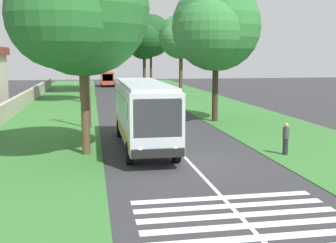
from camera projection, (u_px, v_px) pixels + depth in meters
name	position (u px, v px, depth m)	size (l,w,h in m)	color
ground	(190.00, 163.00, 21.01)	(160.00, 160.00, 0.00)	#333335
grass_verge_left	(48.00, 122.00, 34.19)	(120.00, 8.00, 0.04)	#387533
grass_verge_right	(243.00, 117.00, 37.03)	(120.00, 8.00, 0.04)	#387533
centre_line	(149.00, 119.00, 35.61)	(110.00, 0.16, 0.01)	silver
coach_bus	(143.00, 110.00, 24.46)	(11.16, 2.62, 3.73)	silver
zebra_crossing	(244.00, 220.00, 13.64)	(4.95, 6.80, 0.01)	silver
trailing_car_0	(158.00, 102.00, 42.76)	(4.30, 1.78, 1.43)	gold
trailing_car_1	(145.00, 95.00, 50.99)	(4.30, 1.78, 1.43)	gold
trailing_car_2	(137.00, 89.00, 60.35)	(4.30, 1.78, 1.43)	#145933
trailing_car_3	(132.00, 85.00, 68.69)	(4.30, 1.78, 1.43)	#145933
trailing_minibus_0	(107.00, 77.00, 75.48)	(6.00, 2.14, 2.53)	#CC4C33
roadside_tree_left_0	(78.00, 31.00, 48.18)	(7.14, 6.05, 11.15)	#4C3826
roadside_tree_left_1	(81.00, 37.00, 60.99)	(8.56, 7.40, 11.82)	#3D2D1E
roadside_tree_left_2	(82.00, 39.00, 67.71)	(7.75, 6.58, 11.40)	#3D2D1E
roadside_tree_left_3	(78.00, 13.00, 21.75)	(8.76, 6.98, 10.99)	brown
roadside_tree_right_0	(143.00, 43.00, 81.11)	(8.45, 6.69, 11.29)	#4C3826
roadside_tree_right_1	(213.00, 29.00, 33.47)	(8.80, 7.03, 10.97)	#3D2D1E
roadside_tree_right_2	(180.00, 38.00, 52.21)	(6.91, 5.48, 10.29)	#4C3826
roadside_tree_right_3	(149.00, 37.00, 72.10)	(9.11, 7.26, 12.20)	#3D2D1E
utility_pole	(88.00, 76.00, 30.54)	(0.24, 1.40, 7.21)	#473828
roadside_wall	(14.00, 106.00, 38.35)	(70.00, 0.40, 1.47)	#B2A893
pedestrian	(286.00, 138.00, 22.52)	(0.34, 0.34, 1.69)	#26262D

